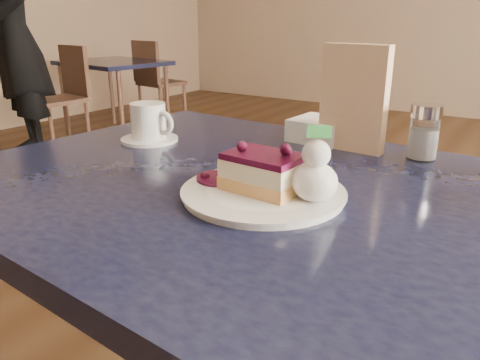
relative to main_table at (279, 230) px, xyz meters
The scene contains 11 objects.
main_table is the anchor object (origin of this frame).
dessert_plate 0.10m from the main_table, 93.95° to the right, with size 0.27×0.27×0.01m, color white.
cheesecake_slice 0.14m from the main_table, 93.95° to the right, with size 0.13×0.10×0.06m.
whipped_cream 0.16m from the main_table, 29.14° to the right, with size 0.07×0.07×0.06m.
berry_sauce 0.14m from the main_table, 151.05° to the right, with size 0.08×0.08×0.01m, color black.
coffee_set 0.45m from the main_table, 164.79° to the left, with size 0.15×0.14×0.09m.
menu_card 0.36m from the main_table, 87.97° to the left, with size 0.15×0.03×0.23m, color #FCE2BC.
sugar_shaker 0.39m from the main_table, 63.07° to the left, with size 0.06×0.06×0.12m.
napkin_stack 0.37m from the main_table, 103.19° to the left, with size 0.13×0.13×0.05m, color white.
bg_table_far_left 3.91m from the main_table, 142.29° to the left, with size 0.99×1.66×1.10m.
patron 3.38m from the main_table, 154.88° to the left, with size 0.67×0.44×1.84m, color black.
Camera 1 is at (0.51, -0.69, 1.07)m, focal length 35.00 mm.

